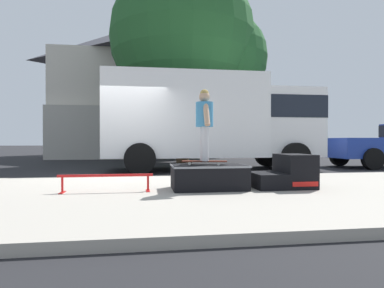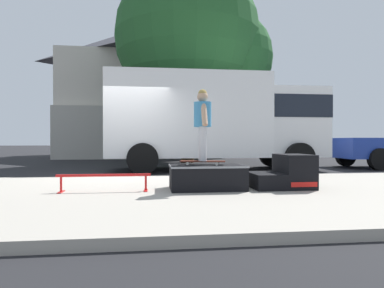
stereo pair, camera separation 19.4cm
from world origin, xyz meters
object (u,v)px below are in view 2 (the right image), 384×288
at_px(skate_box, 207,176).
at_px(skater_kid, 203,119).
at_px(grind_rail, 104,178).
at_px(box_truck, 216,118).
at_px(skateboard, 203,162).
at_px(street_tree_main, 196,43).
at_px(kicker_ramp, 285,174).

bearing_deg(skate_box, skater_kid, 141.83).
xyz_separation_m(grind_rail, box_truck, (2.87, 5.08, 1.36)).
relative_size(skateboard, street_tree_main, 0.09).
xyz_separation_m(skate_box, kicker_ramp, (1.41, -0.00, 0.02)).
xyz_separation_m(box_truck, street_tree_main, (-0.18, 3.86, 3.64)).
bearing_deg(grind_rail, street_tree_main, 73.26).
bearing_deg(kicker_ramp, skater_kid, 177.93).
xyz_separation_m(skater_kid, box_truck, (1.22, 4.96, 0.37)).
relative_size(kicker_ramp, grind_rail, 0.68).
bearing_deg(grind_rail, skater_kid, 4.19).
xyz_separation_m(kicker_ramp, street_tree_main, (-0.44, 8.87, 4.97)).
bearing_deg(skate_box, street_tree_main, 83.76).
bearing_deg(skateboard, grind_rail, -175.81).
bearing_deg(box_truck, grind_rail, -119.44).
bearing_deg(grind_rail, skate_box, 2.26).
height_order(skate_box, skateboard, skateboard).
height_order(skater_kid, street_tree_main, street_tree_main).
height_order(skateboard, skater_kid, skater_kid).
bearing_deg(street_tree_main, skate_box, -96.24).
bearing_deg(grind_rail, kicker_ramp, 1.23).
height_order(grind_rail, street_tree_main, street_tree_main).
xyz_separation_m(skate_box, box_truck, (1.15, 5.01, 1.36)).
height_order(skate_box, box_truck, box_truck).
bearing_deg(skate_box, kicker_ramp, -0.01).
bearing_deg(kicker_ramp, skate_box, 179.99).
bearing_deg(skateboard, box_truck, 76.21).
relative_size(skate_box, kicker_ramp, 1.23).
xyz_separation_m(skater_kid, street_tree_main, (1.04, 8.82, 4.01)).
relative_size(skate_box, street_tree_main, 0.15).
xyz_separation_m(grind_rail, street_tree_main, (2.69, 8.94, 5.00)).
relative_size(skate_box, grind_rail, 0.84).
distance_m(skate_box, kicker_ramp, 1.41).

